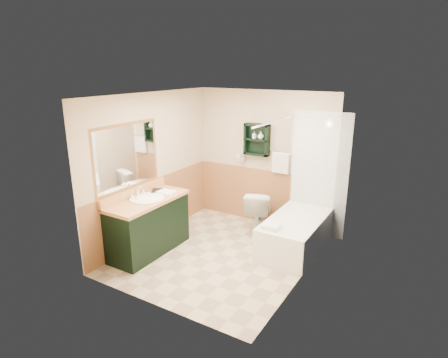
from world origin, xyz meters
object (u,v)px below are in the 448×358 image
(vanity_book, at_px, (151,185))
(wall_shelf, at_px, (257,140))
(soap_bottle_b, at_px, (261,136))
(bathtub, at_px, (296,233))
(toilet, at_px, (259,211))
(vanity, at_px, (149,225))
(hair_dryer, at_px, (242,157))
(soap_bottle_a, at_px, (254,137))

(vanity_book, bearing_deg, wall_shelf, 23.30)
(soap_bottle_b, bearing_deg, bathtub, -33.33)
(toilet, bearing_deg, bathtub, 142.57)
(vanity, relative_size, bathtub, 0.91)
(wall_shelf, xyz_separation_m, hair_dryer, (-0.30, 0.02, -0.35))
(hair_dryer, distance_m, vanity_book, 1.79)
(toilet, distance_m, soap_bottle_a, 1.30)
(toilet, bearing_deg, vanity, 36.37)
(vanity_book, distance_m, soap_bottle_b, 2.05)
(vanity_book, bearing_deg, vanity, -93.74)
(wall_shelf, xyz_separation_m, vanity_book, (-1.06, -1.58, -0.57))
(vanity, distance_m, toilet, 1.91)
(soap_bottle_b, bearing_deg, vanity, -117.42)
(bathtub, bearing_deg, vanity_book, -155.37)
(vanity, xyz_separation_m, soap_bottle_a, (0.85, 1.87, 1.16))
(vanity, height_order, soap_bottle_a, soap_bottle_a)
(vanity, xyz_separation_m, toilet, (1.13, 1.54, -0.06))
(toilet, bearing_deg, soap_bottle_a, -66.86)
(wall_shelf, xyz_separation_m, soap_bottle_b, (0.08, -0.01, 0.07))
(wall_shelf, xyz_separation_m, bathtub, (1.03, -0.63, -1.29))
(hair_dryer, xyz_separation_m, soap_bottle_b, (0.38, -0.03, 0.42))
(vanity, bearing_deg, toilet, 53.63)
(bathtub, bearing_deg, hair_dryer, 153.76)
(wall_shelf, xyz_separation_m, soap_bottle_a, (-0.05, -0.01, 0.04))
(soap_bottle_a, bearing_deg, vanity_book, -122.73)
(wall_shelf, relative_size, hair_dryer, 2.29)
(vanity, relative_size, toilet, 1.79)
(bathtub, bearing_deg, soap_bottle_a, 149.79)
(vanity, bearing_deg, soap_bottle_b, 62.58)
(toilet, distance_m, vanity_book, 1.90)
(vanity_book, bearing_deg, hair_dryer, 31.81)
(wall_shelf, bearing_deg, bathtub, -31.50)
(vanity_book, height_order, soap_bottle_b, soap_bottle_b)
(wall_shelf, bearing_deg, vanity_book, -123.79)
(hair_dryer, height_order, soap_bottle_b, soap_bottle_b)
(vanity, distance_m, vanity_book, 0.65)
(vanity_book, bearing_deg, soap_bottle_a, 24.37)
(toilet, bearing_deg, soap_bottle_b, -81.47)
(wall_shelf, distance_m, vanity_book, 1.99)
(vanity_book, relative_size, soap_bottle_a, 1.92)
(soap_bottle_b, bearing_deg, vanity_book, -125.77)
(soap_bottle_a, distance_m, soap_bottle_b, 0.13)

